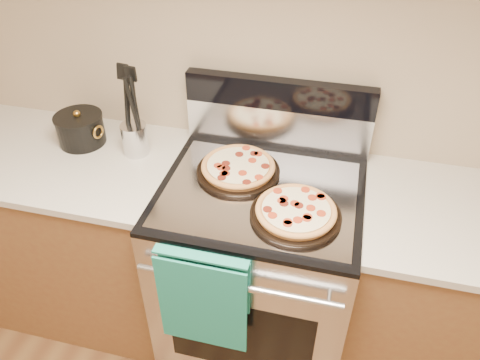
% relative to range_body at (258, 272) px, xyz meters
% --- Properties ---
extents(wall_back, '(4.00, 0.00, 4.00)m').
position_rel_range_body_xyz_m(wall_back, '(0.00, 0.35, 0.90)').
color(wall_back, tan).
rests_on(wall_back, ground).
extents(range_body, '(0.76, 0.68, 0.90)m').
position_rel_range_body_xyz_m(range_body, '(0.00, 0.00, 0.00)').
color(range_body, '#B7B7BC').
rests_on(range_body, ground).
extents(oven_window, '(0.56, 0.01, 0.40)m').
position_rel_range_body_xyz_m(oven_window, '(0.00, -0.34, 0.00)').
color(oven_window, black).
rests_on(oven_window, range_body).
extents(cooktop, '(0.76, 0.68, 0.02)m').
position_rel_range_body_xyz_m(cooktop, '(0.00, 0.00, 0.46)').
color(cooktop, black).
rests_on(cooktop, range_body).
extents(backsplash_lower, '(0.76, 0.06, 0.18)m').
position_rel_range_body_xyz_m(backsplash_lower, '(0.00, 0.31, 0.56)').
color(backsplash_lower, silver).
rests_on(backsplash_lower, cooktop).
extents(backsplash_upper, '(0.76, 0.06, 0.12)m').
position_rel_range_body_xyz_m(backsplash_upper, '(0.00, 0.31, 0.71)').
color(backsplash_upper, black).
rests_on(backsplash_upper, backsplash_lower).
extents(oven_handle, '(0.70, 0.03, 0.03)m').
position_rel_range_body_xyz_m(oven_handle, '(0.00, -0.38, 0.35)').
color(oven_handle, silver).
rests_on(oven_handle, range_body).
extents(dish_towel, '(0.32, 0.05, 0.42)m').
position_rel_range_body_xyz_m(dish_towel, '(-0.12, -0.38, 0.25)').
color(dish_towel, '#1A8377').
rests_on(dish_towel, oven_handle).
extents(foil_sheet, '(0.70, 0.55, 0.01)m').
position_rel_range_body_xyz_m(foil_sheet, '(0.00, -0.03, 0.47)').
color(foil_sheet, gray).
rests_on(foil_sheet, cooktop).
extents(cabinet_left, '(1.00, 0.62, 0.88)m').
position_rel_range_body_xyz_m(cabinet_left, '(-0.88, 0.03, -0.01)').
color(cabinet_left, brown).
rests_on(cabinet_left, ground).
extents(countertop_left, '(1.02, 0.64, 0.03)m').
position_rel_range_body_xyz_m(countertop_left, '(-0.88, 0.03, 0.45)').
color(countertop_left, '#B9B1A6').
rests_on(countertop_left, cabinet_left).
extents(cabinet_right, '(1.00, 0.62, 0.88)m').
position_rel_range_body_xyz_m(cabinet_right, '(0.88, 0.03, -0.01)').
color(cabinet_right, brown).
rests_on(cabinet_right, ground).
extents(pepperoni_pizza_back, '(0.35, 0.35, 0.04)m').
position_rel_range_body_xyz_m(pepperoni_pizza_back, '(-0.11, 0.07, 0.50)').
color(pepperoni_pizza_back, '#C3763B').
rests_on(pepperoni_pizza_back, foil_sheet).
extents(pepperoni_pizza_front, '(0.36, 0.36, 0.04)m').
position_rel_range_body_xyz_m(pepperoni_pizza_front, '(0.15, -0.13, 0.50)').
color(pepperoni_pizza_front, '#C3763B').
rests_on(pepperoni_pizza_front, foil_sheet).
extents(utensil_crock, '(0.14, 0.14, 0.13)m').
position_rel_range_body_xyz_m(utensil_crock, '(-0.56, 0.13, 0.53)').
color(utensil_crock, silver).
rests_on(utensil_crock, countertop_left).
extents(saucepan, '(0.24, 0.24, 0.12)m').
position_rel_range_body_xyz_m(saucepan, '(-0.82, 0.14, 0.52)').
color(saucepan, black).
rests_on(saucepan, countertop_left).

